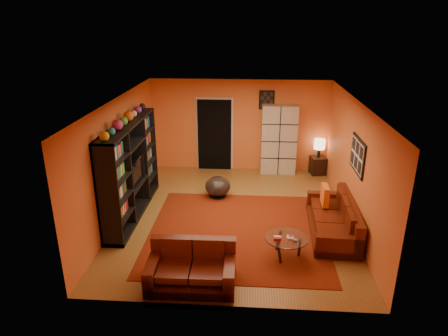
# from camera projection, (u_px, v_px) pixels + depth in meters

# --- Properties ---
(floor) EXTENTS (6.00, 6.00, 0.00)m
(floor) POSITION_uv_depth(u_px,v_px,m) (234.00, 216.00, 8.97)
(floor) COLOR brown
(floor) RESTS_ON ground
(ceiling) EXTENTS (6.00, 6.00, 0.00)m
(ceiling) POSITION_uv_depth(u_px,v_px,m) (235.00, 101.00, 8.04)
(ceiling) COLOR white
(ceiling) RESTS_ON wall_back
(wall_back) EXTENTS (6.00, 0.00, 6.00)m
(wall_back) POSITION_uv_depth(u_px,v_px,m) (239.00, 126.00, 11.30)
(wall_back) COLOR orange
(wall_back) RESTS_ON floor
(wall_front) EXTENTS (6.00, 0.00, 6.00)m
(wall_front) POSITION_uv_depth(u_px,v_px,m) (224.00, 232.00, 5.71)
(wall_front) COLOR orange
(wall_front) RESTS_ON floor
(wall_left) EXTENTS (0.00, 6.00, 6.00)m
(wall_left) POSITION_uv_depth(u_px,v_px,m) (120.00, 159.00, 8.67)
(wall_left) COLOR orange
(wall_left) RESTS_ON floor
(wall_right) EXTENTS (0.00, 6.00, 6.00)m
(wall_right) POSITION_uv_depth(u_px,v_px,m) (353.00, 164.00, 8.34)
(wall_right) COLOR orange
(wall_right) RESTS_ON floor
(rug) EXTENTS (3.60, 3.60, 0.01)m
(rug) POSITION_uv_depth(u_px,v_px,m) (237.00, 231.00, 8.31)
(rug) COLOR #58180A
(rug) RESTS_ON floor
(doorway) EXTENTS (0.95, 0.10, 2.04)m
(doorway) POSITION_uv_depth(u_px,v_px,m) (215.00, 135.00, 11.41)
(doorway) COLOR black
(doorway) RESTS_ON floor
(wall_art_right) EXTENTS (0.03, 1.00, 0.70)m
(wall_art_right) POSITION_uv_depth(u_px,v_px,m) (358.00, 155.00, 7.96)
(wall_art_right) COLOR black
(wall_art_right) RESTS_ON wall_right
(wall_art_back) EXTENTS (0.42, 0.03, 0.52)m
(wall_art_back) POSITION_uv_depth(u_px,v_px,m) (267.00, 100.00, 10.97)
(wall_art_back) COLOR black
(wall_art_back) RESTS_ON wall_back
(entertainment_unit) EXTENTS (0.45, 3.00, 2.10)m
(entertainment_unit) POSITION_uv_depth(u_px,v_px,m) (131.00, 170.00, 8.74)
(entertainment_unit) COLOR black
(entertainment_unit) RESTS_ON floor
(tv) EXTENTS (0.98, 0.13, 0.56)m
(tv) POSITION_uv_depth(u_px,v_px,m) (133.00, 172.00, 8.75)
(tv) COLOR black
(tv) RESTS_ON entertainment_unit
(sofa) EXTENTS (0.97, 2.16, 0.85)m
(sofa) POSITION_uv_depth(u_px,v_px,m) (336.00, 220.00, 8.19)
(sofa) COLOR #471309
(sofa) RESTS_ON rug
(loveseat) EXTENTS (1.46, 0.89, 0.85)m
(loveseat) POSITION_uv_depth(u_px,v_px,m) (192.00, 267.00, 6.65)
(loveseat) COLOR #471309
(loveseat) RESTS_ON rug
(throw_pillow) EXTENTS (0.12, 0.42, 0.42)m
(throw_pillow) POSITION_uv_depth(u_px,v_px,m) (325.00, 195.00, 8.50)
(throw_pillow) COLOR orange
(throw_pillow) RESTS_ON sofa
(coffee_table) EXTENTS (0.81, 0.81, 0.40)m
(coffee_table) POSITION_uv_depth(u_px,v_px,m) (286.00, 239.00, 7.32)
(coffee_table) COLOR silver
(coffee_table) RESTS_ON floor
(storage_cabinet) EXTENTS (0.98, 0.44, 1.95)m
(storage_cabinet) POSITION_uv_depth(u_px,v_px,m) (279.00, 139.00, 11.16)
(storage_cabinet) COLOR beige
(storage_cabinet) RESTS_ON floor
(bowl_chair) EXTENTS (0.63, 0.63, 0.52)m
(bowl_chair) POSITION_uv_depth(u_px,v_px,m) (218.00, 186.00, 9.82)
(bowl_chair) COLOR black
(bowl_chair) RESTS_ON floor
(side_table) EXTENTS (0.47, 0.47, 0.50)m
(side_table) POSITION_uv_depth(u_px,v_px,m) (318.00, 165.00, 11.29)
(side_table) COLOR black
(side_table) RESTS_ON floor
(table_lamp) EXTENTS (0.31, 0.31, 0.52)m
(table_lamp) POSITION_uv_depth(u_px,v_px,m) (320.00, 145.00, 11.07)
(table_lamp) COLOR black
(table_lamp) RESTS_ON side_table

